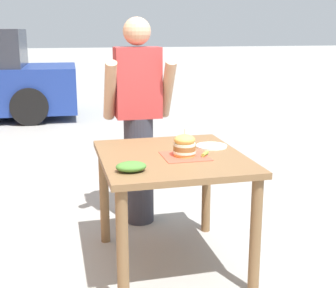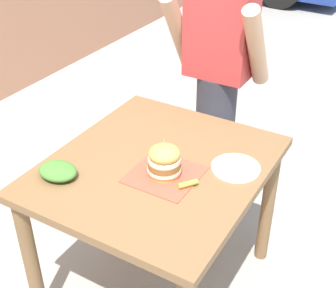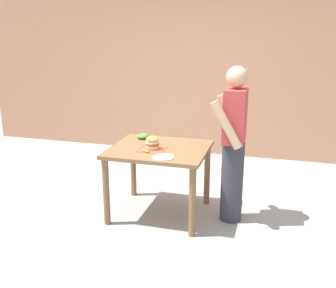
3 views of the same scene
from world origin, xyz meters
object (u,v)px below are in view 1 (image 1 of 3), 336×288
Objects in this scene: pickle_spear at (205,154)px; side_plate_with_forks at (211,146)px; sandwich at (185,145)px; side_salad at (131,167)px; diner_across_table at (138,119)px; patio_table at (172,173)px.

pickle_spear reaches higher than side_plate_with_forks.
sandwich is 0.46m from side_salad.
sandwich is 0.11× the size of diner_across_table.
patio_table is 0.47m from side_salad.
sandwich is 0.15m from pickle_spear.
pickle_spear is 0.49× the size of side_salad.
patio_table is 5.89× the size of side_salad.
pickle_spear is at bearing -118.67° from side_plate_with_forks.
sandwich reaches higher than pickle_spear.
patio_table is 5.95× the size of sandwich.
pickle_spear is at bearing -11.79° from sandwich.
side_plate_with_forks is 0.78m from side_salad.
side_plate_with_forks is 0.13× the size of diner_across_table.
sandwich is (0.07, -0.06, 0.20)m from patio_table.
sandwich is 0.33m from side_plate_with_forks.
pickle_spear is at bearing -22.18° from patio_table.
pickle_spear reaches higher than patio_table.
patio_table is 0.22m from sandwich.
side_plate_with_forks is at bearing 37.78° from sandwich.
diner_across_table is (0.24, 1.10, 0.07)m from side_salad.
pickle_spear is at bearing -72.39° from diner_across_table.
patio_table is 0.63× the size of diner_across_table.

